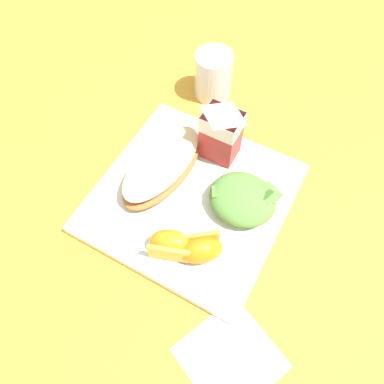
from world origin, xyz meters
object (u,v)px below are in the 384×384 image
at_px(orange_wedge_middle, 201,249).
at_px(drinking_clear_cup, 213,75).
at_px(cheesy_pizza_bread, 162,167).
at_px(milk_carton, 222,129).
at_px(green_salad_pile, 243,199).
at_px(orange_wedge_front, 171,244).
at_px(paper_napkin, 230,358).
at_px(white_plate, 192,198).

relative_size(orange_wedge_middle, drinking_clear_cup, 0.81).
bearing_deg(orange_wedge_middle, cheesy_pizza_bread, 142.11).
bearing_deg(milk_carton, orange_wedge_middle, -71.76).
xyz_separation_m(green_salad_pile, orange_wedge_front, (-0.06, -0.11, -0.00)).
relative_size(paper_napkin, drinking_clear_cup, 1.28).
bearing_deg(cheesy_pizza_bread, milk_carton, 53.05).
relative_size(green_salad_pile, orange_wedge_front, 1.48).
relative_size(orange_wedge_front, paper_napkin, 0.62).
height_order(orange_wedge_front, paper_napkin, orange_wedge_front).
height_order(milk_carton, orange_wedge_middle, milk_carton).
distance_m(green_salad_pile, orange_wedge_middle, 0.10).
distance_m(milk_carton, orange_wedge_front, 0.19).
bearing_deg(white_plate, green_salad_pile, 15.71).
bearing_deg(drinking_clear_cup, white_plate, -70.45).
distance_m(cheesy_pizza_bread, orange_wedge_middle, 0.15).
relative_size(cheesy_pizza_bread, orange_wedge_middle, 2.55).
height_order(cheesy_pizza_bread, orange_wedge_middle, orange_wedge_middle).
relative_size(white_plate, milk_carton, 2.55).
bearing_deg(green_salad_pile, paper_napkin, -68.05).
bearing_deg(orange_wedge_front, green_salad_pile, 63.54).
xyz_separation_m(milk_carton, drinking_clear_cup, (-0.08, 0.13, -0.03)).
distance_m(green_salad_pile, paper_napkin, 0.21).
bearing_deg(cheesy_pizza_bread, green_salad_pile, 3.47).
bearing_deg(paper_napkin, white_plate, 130.91).
xyz_separation_m(white_plate, cheesy_pizza_bread, (-0.06, 0.01, 0.03)).
distance_m(cheesy_pizza_bread, milk_carton, 0.11).
bearing_deg(cheesy_pizza_bread, white_plate, -11.89).
bearing_deg(paper_napkin, orange_wedge_front, 147.94).
bearing_deg(orange_wedge_middle, milk_carton, 108.24).
distance_m(green_salad_pile, milk_carton, 0.11).
bearing_deg(orange_wedge_front, drinking_clear_cup, 107.08).
distance_m(orange_wedge_front, orange_wedge_middle, 0.04).
relative_size(orange_wedge_front, orange_wedge_middle, 0.99).
bearing_deg(drinking_clear_cup, orange_wedge_middle, -65.68).
relative_size(green_salad_pile, drinking_clear_cup, 1.18).
height_order(orange_wedge_middle, drinking_clear_cup, drinking_clear_cup).
xyz_separation_m(white_plate, paper_napkin, (0.15, -0.18, -0.01)).
bearing_deg(milk_carton, green_salad_pile, -44.59).
height_order(cheesy_pizza_bread, orange_wedge_front, orange_wedge_front).
bearing_deg(green_salad_pile, cheesy_pizza_bread, -176.53).
height_order(milk_carton, drinking_clear_cup, milk_carton).
relative_size(cheesy_pizza_bread, green_salad_pile, 1.75).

